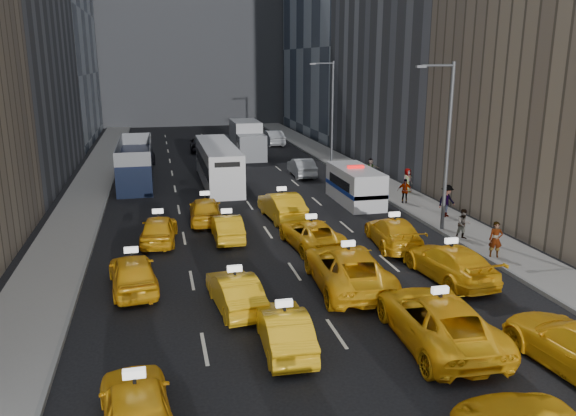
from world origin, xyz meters
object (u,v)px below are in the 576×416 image
Objects in this scene: nypd_van at (355,186)px; double_decker at (136,163)px; box_truck at (247,139)px; city_bus at (218,164)px; pedestrian_0 at (496,239)px.

nypd_van is 0.55× the size of double_decker.
box_truck is at bearing 37.06° from double_decker.
double_decker reaches higher than city_bus.
nypd_van is at bearing -72.90° from box_truck.
nypd_van is 0.79× the size of box_truck.
double_decker is 1.43× the size of box_truck.
city_bus is at bearing -22.74° from double_decker.
nypd_van is 11.40m from city_bus.
double_decker is at bearing 171.97° from city_bus.
nypd_van is 12.10m from pedestrian_0.
nypd_van is at bearing 126.03° from pedestrian_0.
city_bus is at bearing -103.80° from box_truck.
double_decker is (-14.08, 9.80, 0.41)m from nypd_van.
pedestrian_0 is at bearing -59.21° from double_decker.
box_truck reaches higher than nypd_van.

